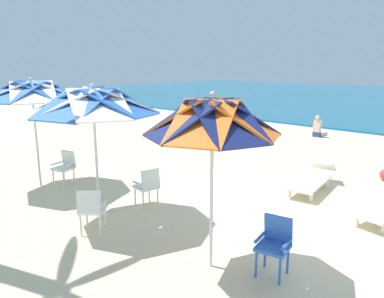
# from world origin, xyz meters

# --- Properties ---
(ground_plane) EXTENTS (80.00, 80.00, 0.00)m
(ground_plane) POSITION_xyz_m (0.00, 0.00, 0.00)
(ground_plane) COLOR beige
(beach_umbrella_0) EXTENTS (1.98, 1.98, 2.65)m
(beach_umbrella_0) POSITION_xyz_m (-0.44, -2.60, 2.25)
(beach_umbrella_0) COLOR silver
(beach_umbrella_0) RESTS_ON ground
(plastic_chair_0) EXTENTS (0.52, 0.54, 0.87)m
(plastic_chair_0) POSITION_xyz_m (0.37, -2.13, 0.50)
(plastic_chair_0) COLOR blue
(plastic_chair_0) RESTS_ON ground
(beach_umbrella_1) EXTENTS (2.55, 2.55, 2.66)m
(beach_umbrella_1) POSITION_xyz_m (-3.34, -2.65, 2.30)
(beach_umbrella_1) COLOR silver
(beach_umbrella_1) RESTS_ON ground
(plastic_chair_1) EXTENTS (0.63, 0.63, 0.87)m
(plastic_chair_1) POSITION_xyz_m (-2.73, -3.20, 0.50)
(plastic_chair_1) COLOR white
(plastic_chair_1) RESTS_ON ground
(plastic_chair_2) EXTENTS (0.54, 0.51, 0.87)m
(plastic_chair_2) POSITION_xyz_m (-2.98, -1.67, 0.50)
(plastic_chair_2) COLOR white
(plastic_chair_2) RESTS_ON ground
(beach_umbrella_2) EXTENTS (2.50, 2.50, 2.70)m
(beach_umbrella_2) POSITION_xyz_m (-6.10, -2.56, 2.37)
(beach_umbrella_2) COLOR silver
(beach_umbrella_2) RESTS_ON ground
(plastic_chair_3) EXTENTS (0.54, 0.56, 0.87)m
(plastic_chair_3) POSITION_xyz_m (-5.71, -2.07, 0.50)
(plastic_chair_3) COLOR white
(plastic_chair_3) RESTS_ON ground
(sun_lounger_1) EXTENTS (0.92, 2.21, 0.62)m
(sun_lounger_1) POSITION_xyz_m (-0.91, 1.82, 0.28)
(sun_lounger_1) COLOR white
(sun_lounger_1) RESTS_ON ground
(beachgoer_seated) EXTENTS (0.30, 0.93, 0.92)m
(beachgoer_seated) POSITION_xyz_m (-3.78, 8.50, 0.29)
(beachgoer_seated) COLOR #2D4CA5
(beachgoer_seated) RESTS_ON ground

